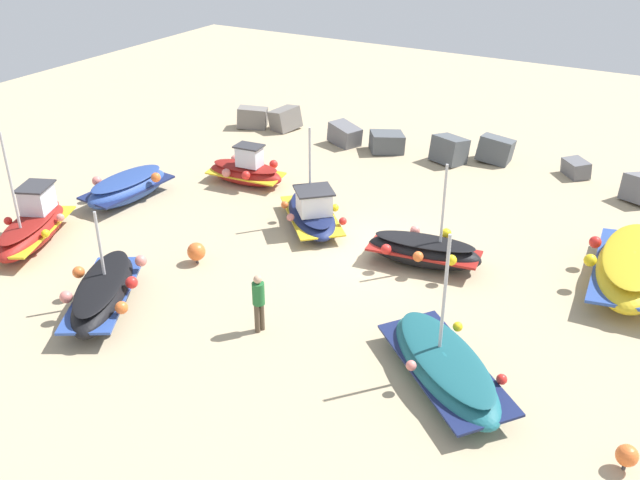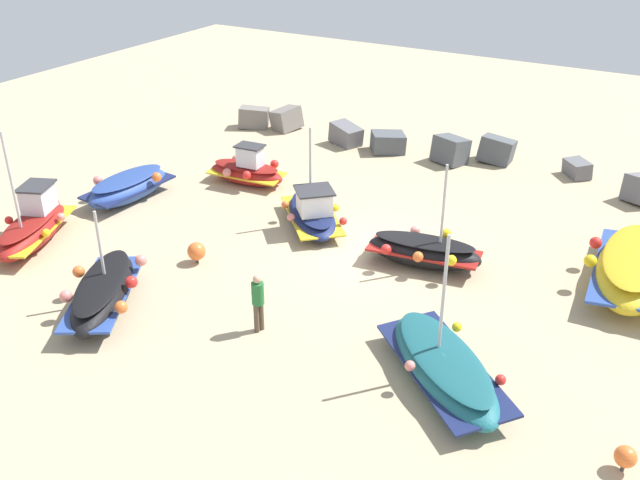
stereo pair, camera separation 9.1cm
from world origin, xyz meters
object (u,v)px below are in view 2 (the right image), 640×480
fishing_boat_8 (247,171)px  mooring_buoy_0 (625,457)px  fishing_boat_3 (444,367)px  fishing_boat_6 (634,268)px  fishing_boat_0 (33,226)px  fishing_boat_7 (128,187)px  person_walking (258,299)px  mooring_buoy_1 (196,251)px  fishing_boat_1 (424,251)px  fishing_boat_5 (312,213)px  fishing_boat_2 (104,292)px

fishing_boat_8 → mooring_buoy_0: size_ratio=5.32×
fishing_boat_3 → fishing_boat_6: fishing_boat_3 is taller
mooring_buoy_0 → fishing_boat_0: bearing=177.3°
fishing_boat_7 → person_walking: (8.74, -4.47, 0.45)m
fishing_boat_0 → mooring_buoy_1: bearing=-96.7°
fishing_boat_1 → fishing_boat_8: bearing=-25.4°
fishing_boat_0 → fishing_boat_5: size_ratio=1.12×
fishing_boat_1 → mooring_buoy_1: 6.85m
fishing_boat_1 → fishing_boat_2: fishing_boat_1 is taller
fishing_boat_3 → fishing_boat_7: (-13.63, 4.09, 0.04)m
fishing_boat_7 → fishing_boat_1: bearing=96.9°
fishing_boat_0 → mooring_buoy_0: 17.98m
fishing_boat_2 → fishing_boat_3: fishing_boat_3 is taller
fishing_boat_3 → person_walking: size_ratio=2.62×
fishing_boat_7 → mooring_buoy_0: fishing_boat_7 is taller
fishing_boat_6 → fishing_boat_7: size_ratio=1.40×
fishing_boat_7 → fishing_boat_8: bearing=142.7°
mooring_buoy_0 → fishing_boat_1: bearing=139.4°
person_walking → mooring_buoy_0: (9.00, -0.39, -0.59)m
fishing_boat_0 → mooring_buoy_1: fishing_boat_0 is taller
fishing_boat_0 → fishing_boat_5: (7.03, 5.49, -0.11)m
fishing_boat_3 → mooring_buoy_0: (4.12, -0.77, -0.09)m
fishing_boat_7 → fishing_boat_2: bearing=41.0°
fishing_boat_7 → mooring_buoy_0: (17.75, -4.86, -0.13)m
fishing_boat_2 → fishing_boat_6: fishing_boat_2 is taller
fishing_boat_5 → fishing_boat_6: 9.93m
fishing_boat_8 → fishing_boat_5: bearing=-30.1°
fishing_boat_7 → mooring_buoy_0: size_ratio=6.10×
fishing_boat_1 → mooring_buoy_0: (6.68, -5.72, -0.13)m
fishing_boat_5 → fishing_boat_8: 4.43m
fishing_boat_1 → fishing_boat_3: 5.57m
fishing_boat_6 → fishing_boat_8: size_ratio=1.61×
fishing_boat_2 → fishing_boat_3: (9.10, 1.61, -0.06)m
fishing_boat_7 → person_walking: size_ratio=2.18×
mooring_buoy_0 → mooring_buoy_1: (-12.67, 2.41, 0.03)m
fishing_boat_1 → fishing_boat_5: (-4.25, 0.62, -0.00)m
fishing_boat_5 → fishing_boat_8: bearing=-158.6°
fishing_boat_6 → person_walking: 10.68m
fishing_boat_0 → person_walking: (8.96, -0.46, 0.35)m
fishing_boat_3 → fishing_boat_7: bearing=-155.3°
fishing_boat_0 → mooring_buoy_0: (17.96, -0.85, -0.23)m
fishing_boat_7 → mooring_buoy_1: bearing=66.7°
fishing_boat_0 → fishing_boat_6: (16.89, 6.69, 0.01)m
fishing_boat_0 → fishing_boat_5: 8.92m
fishing_boat_2 → fishing_boat_8: 9.23m
fishing_boat_0 → fishing_boat_3: fishing_boat_0 is taller
fishing_boat_5 → person_walking: fishing_boat_5 is taller
fishing_boat_6 → fishing_boat_8: (-13.87, 0.69, -0.08)m
fishing_boat_3 → mooring_buoy_0: 4.19m
fishing_boat_7 → mooring_buoy_1: fishing_boat_7 is taller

